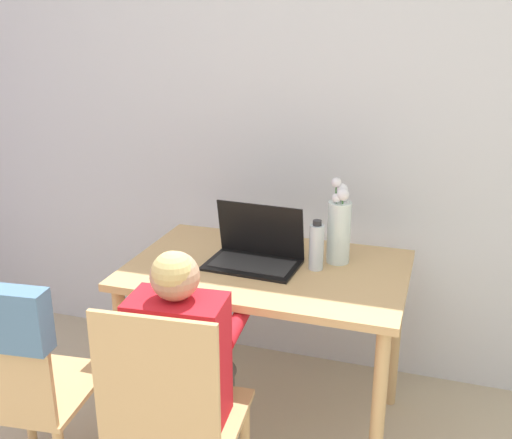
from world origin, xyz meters
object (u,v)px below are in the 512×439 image
person_seated (185,358)px  flower_vase (339,227)px  chair_spare (10,362)px  laptop (256,250)px  chair_occupied (174,424)px  water_bottle (316,246)px

person_seated → flower_vase: size_ratio=2.94×
chair_spare → laptop: bearing=-134.7°
flower_vase → chair_occupied: bearing=-113.7°
flower_vase → water_bottle: size_ratio=1.73×
person_seated → flower_vase: 0.82m
chair_spare → water_bottle: bearing=-143.9°
chair_occupied → water_bottle: (0.29, 0.71, 0.37)m
chair_spare → flower_vase: flower_vase is taller
chair_spare → flower_vase: (0.91, 0.86, 0.28)m
person_seated → laptop: (0.05, 0.57, 0.17)m
chair_occupied → person_seated: 0.20m
water_bottle → laptop: bearing=-176.6°
chair_spare → flower_vase: size_ratio=2.62×
laptop → flower_vase: (0.31, 0.11, 0.10)m
chair_spare → laptop: 0.98m
chair_spare → laptop: laptop is taller
chair_spare → person_seated: 0.57m
chair_occupied → person_seated: bearing=-90.0°
laptop → water_bottle: size_ratio=1.86×
laptop → water_bottle: laptop is taller
chair_spare → water_bottle: 1.16m
water_bottle → chair_occupied: bearing=-111.9°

